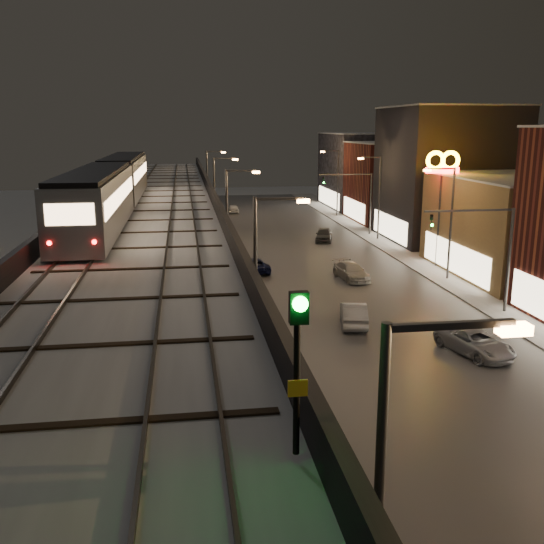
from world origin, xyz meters
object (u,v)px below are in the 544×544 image
rail_signal (298,341)px  car_onc_dark (475,343)px  car_onc_red (324,235)px  subway_train (113,186)px  car_onc_white (351,272)px  car_mid_silver (253,266)px  car_near_white (354,315)px  car_far_white (233,209)px

rail_signal → car_onc_dark: size_ratio=0.61×
car_onc_red → subway_train: bearing=-117.4°
subway_train → car_onc_white: (17.80, 4.12, -7.55)m
car_mid_silver → rail_signal: bearing=74.3°
rail_signal → subway_train: bearing=101.1°
rail_signal → car_near_white: (8.43, 25.66, -7.96)m
subway_train → car_near_white: 18.07m
subway_train → car_mid_silver: (10.23, 7.75, -7.59)m
car_onc_dark → car_onc_red: car_onc_red is taller
car_far_white → rail_signal: bearing=86.9°
rail_signal → car_onc_red: 55.65m
car_far_white → car_onc_red: (7.81, -23.32, 0.10)m
car_mid_silver → subway_train: bearing=26.8°
subway_train → car_onc_red: bearing=46.9°
subway_train → car_far_white: subway_train is taller
car_mid_silver → car_onc_white: size_ratio=0.99×
subway_train → car_near_white: (14.83, -7.08, -7.50)m
car_far_white → car_onc_dark: size_ratio=0.76×
subway_train → car_far_white: (11.60, 44.09, -7.60)m
car_onc_white → car_onc_red: size_ratio=1.07×
subway_train → car_far_white: 46.22m
car_near_white → car_onc_white: bearing=-93.0°
car_mid_silver → car_onc_white: 8.39m
subway_train → rail_signal: size_ratio=11.28×
subway_train → car_far_white: size_ratio=9.08×
car_mid_silver → car_onc_dark: (9.73, -20.59, 0.04)m
car_onc_dark → car_onc_red: 33.62m
car_far_white → car_onc_red: car_onc_red is taller
car_far_white → car_onc_white: car_onc_white is taller
subway_train → car_onc_white: subway_train is taller
subway_train → rail_signal: bearing=-78.9°
car_onc_dark → car_near_white: bearing=115.0°
car_far_white → car_onc_dark: (8.36, -56.94, 0.04)m
car_far_white → car_onc_red: bearing=109.3°
car_near_white → car_mid_silver: 15.53m
rail_signal → car_mid_silver: 41.46m
car_mid_silver → car_onc_dark: 22.78m
rail_signal → car_onc_dark: bearing=55.7°
car_mid_silver → car_onc_white: bearing=144.1°
car_onc_dark → car_onc_white: size_ratio=1.05×
rail_signal → car_far_white: rail_signal is taller
subway_train → car_mid_silver: 14.91m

